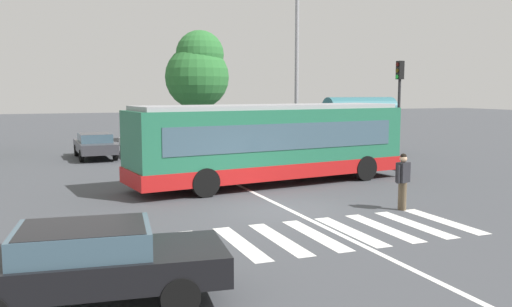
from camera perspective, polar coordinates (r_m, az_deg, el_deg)
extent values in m
plane|color=#424449|center=(16.19, 2.69, -6.03)|extent=(160.00, 160.00, 0.00)
cylinder|color=black|center=(23.61, 7.88, -0.86)|extent=(1.03, 0.43, 1.00)
cylinder|color=black|center=(21.80, 11.60, -1.55)|extent=(1.03, 0.43, 1.00)
cylinder|color=black|center=(20.20, -8.16, -2.12)|extent=(1.03, 0.43, 1.00)
cylinder|color=black|center=(18.06, -5.47, -3.12)|extent=(1.03, 0.43, 1.00)
cube|color=#236B4C|center=(20.44, 1.59, 1.23)|extent=(11.17, 4.02, 2.55)
cube|color=red|center=(20.56, 1.58, -1.55)|extent=(11.29, 4.06, 0.55)
cube|color=#3D5666|center=(20.42, 1.59, 2.08)|extent=(9.88, 3.89, 0.96)
cube|color=#3D5666|center=(23.69, 13.02, 2.29)|extent=(0.35, 2.23, 1.63)
cube|color=black|center=(23.64, 13.08, 4.45)|extent=(0.32, 1.93, 0.28)
cube|color=#99999E|center=(20.36, 1.60, 5.03)|extent=(10.71, 3.76, 0.16)
cube|color=#28282B|center=(23.90, 13.13, -1.04)|extent=(0.47, 2.54, 0.36)
cylinder|color=brown|center=(16.66, 15.23, -4.40)|extent=(0.16, 0.16, 0.85)
cylinder|color=brown|center=(16.61, 15.54, -4.45)|extent=(0.16, 0.16, 0.85)
cube|color=#232328|center=(16.51, 15.46, -1.96)|extent=(0.47, 0.38, 0.60)
cylinder|color=#232328|center=(16.32, 15.00, -2.15)|extent=(0.10, 0.10, 0.55)
cylinder|color=#232328|center=(16.72, 15.91, -1.97)|extent=(0.10, 0.10, 0.55)
sphere|color=tan|center=(16.46, 15.51, -0.54)|extent=(0.22, 0.22, 0.22)
sphere|color=black|center=(16.45, 15.51, -0.32)|extent=(0.19, 0.19, 0.19)
cylinder|color=black|center=(10.37, -9.20, -11.56)|extent=(0.66, 0.27, 0.64)
cylinder|color=black|center=(8.80, -8.11, -14.91)|extent=(0.66, 0.27, 0.64)
cylinder|color=black|center=(10.51, -24.86, -11.86)|extent=(0.66, 0.27, 0.64)
cube|color=black|center=(9.45, -17.35, -11.56)|extent=(4.68, 2.34, 0.52)
cube|color=#3D5666|center=(9.32, -18.01, -8.77)|extent=(2.33, 1.84, 0.44)
cube|color=black|center=(9.28, -18.05, -7.66)|extent=(2.15, 1.75, 0.09)
cylinder|color=black|center=(31.10, -18.68, 0.31)|extent=(0.23, 0.65, 0.64)
cylinder|color=black|center=(31.29, -15.63, 0.45)|extent=(0.23, 0.65, 0.64)
cylinder|color=black|center=(28.34, -18.18, -0.25)|extent=(0.23, 0.65, 0.64)
cylinder|color=black|center=(28.55, -14.83, -0.09)|extent=(0.23, 0.65, 0.64)
cube|color=#38383D|center=(29.77, -16.86, 0.73)|extent=(2.00, 4.57, 0.52)
cube|color=#3D5666|center=(29.64, -16.87, 1.64)|extent=(1.69, 2.22, 0.44)
cube|color=#38383D|center=(29.63, -16.88, 1.99)|extent=(1.61, 2.04, 0.09)
cylinder|color=black|center=(31.61, -14.08, 0.56)|extent=(0.23, 0.65, 0.64)
cylinder|color=black|center=(31.94, -11.12, 0.69)|extent=(0.23, 0.65, 0.64)
cylinder|color=black|center=(28.88, -13.10, 0.03)|extent=(0.23, 0.65, 0.64)
cylinder|color=black|center=(29.25, -9.88, 0.19)|extent=(0.23, 0.65, 0.64)
cube|color=#B7BABF|center=(30.37, -12.07, 0.98)|extent=(2.04, 4.58, 0.52)
cube|color=#3D5666|center=(30.24, -12.06, 1.87)|extent=(1.71, 2.24, 0.44)
cube|color=#B7BABF|center=(30.23, -12.07, 2.22)|extent=(1.62, 2.05, 0.09)
cylinder|color=black|center=(32.12, -8.89, 0.77)|extent=(0.25, 0.65, 0.64)
cylinder|color=black|center=(32.65, -6.08, 0.91)|extent=(0.25, 0.65, 0.64)
cylinder|color=black|center=(29.48, -7.27, 0.28)|extent=(0.25, 0.65, 0.64)
cylinder|color=black|center=(30.06, -4.25, 0.44)|extent=(0.25, 0.65, 0.64)
cube|color=#196B70|center=(31.03, -6.65, 1.20)|extent=(2.19, 4.64, 0.52)
cube|color=#3D5666|center=(30.90, -6.61, 2.07)|extent=(1.78, 2.29, 0.44)
cube|color=#196B70|center=(30.89, -6.61, 2.41)|extent=(1.69, 2.10, 0.09)
cylinder|color=black|center=(32.32, -4.28, 0.87)|extent=(0.22, 0.65, 0.64)
cylinder|color=black|center=(32.91, -1.53, 0.99)|extent=(0.22, 0.65, 0.64)
cylinder|color=black|center=(29.71, -2.50, 0.38)|extent=(0.22, 0.65, 0.64)
cylinder|color=black|center=(30.35, 0.45, 0.51)|extent=(0.22, 0.65, 0.64)
cube|color=white|center=(31.28, -1.99, 1.28)|extent=(1.99, 4.57, 0.52)
cube|color=#3D5666|center=(31.15, -1.93, 2.15)|extent=(1.68, 2.22, 0.44)
cube|color=white|center=(31.14, -1.94, 2.48)|extent=(1.60, 2.04, 0.09)
cylinder|color=black|center=(33.18, 0.08, 1.04)|extent=(0.27, 0.66, 0.64)
cylinder|color=black|center=(33.98, 2.58, 1.16)|extent=(0.27, 0.66, 0.64)
cylinder|color=black|center=(30.75, 2.48, 0.59)|extent=(0.27, 0.66, 0.64)
cylinder|color=black|center=(31.61, 5.11, 0.73)|extent=(0.27, 0.66, 0.64)
cube|color=#234293|center=(32.34, 2.53, 1.45)|extent=(2.28, 4.66, 0.52)
cube|color=#3D5666|center=(32.22, 2.62, 2.29)|extent=(1.82, 2.31, 0.44)
cube|color=#234293|center=(32.21, 2.62, 2.62)|extent=(1.73, 2.13, 0.09)
cylinder|color=#28282B|center=(27.48, 15.01, 3.34)|extent=(0.14, 0.14, 4.16)
cube|color=black|center=(27.46, 15.17, 8.61)|extent=(0.28, 0.32, 0.90)
cylinder|color=#410907|center=(27.38, 14.90, 9.19)|extent=(0.04, 0.20, 0.20)
cylinder|color=#463707|center=(27.36, 14.88, 8.57)|extent=(0.04, 0.20, 0.20)
cylinder|color=green|center=(27.35, 14.86, 7.94)|extent=(0.04, 0.20, 0.20)
cylinder|color=#28282B|center=(30.15, 7.69, 2.00)|extent=(0.12, 0.12, 2.30)
cylinder|color=#28282B|center=(32.36, 14.10, 2.17)|extent=(0.12, 0.12, 2.30)
cube|color=slate|center=(31.79, 10.34, 2.39)|extent=(3.97, 0.04, 1.93)
cylinder|color=#2D6670|center=(31.13, 11.06, 4.53)|extent=(4.21, 1.54, 1.54)
cube|color=#4C3823|center=(31.26, 10.98, 0.81)|extent=(3.31, 0.36, 0.08)
cylinder|color=#939399|center=(27.65, 4.39, 9.95)|extent=(0.20, 0.20, 10.33)
cylinder|color=brown|center=(37.44, -6.27, 3.46)|extent=(0.36, 0.36, 3.02)
sphere|color=#2D7033|center=(37.40, -6.33, 8.14)|extent=(4.41, 4.41, 4.41)
sphere|color=#2D7033|center=(37.48, -6.03, 10.50)|extent=(3.31, 3.31, 3.31)
cube|color=silver|center=(12.41, -6.06, -9.99)|extent=(0.45, 3.06, 0.01)
cube|color=silver|center=(12.69, -1.68, -9.57)|extent=(0.45, 3.06, 0.01)
cube|color=silver|center=(13.05, 2.47, -9.13)|extent=(0.45, 3.06, 0.01)
cube|color=silver|center=(13.46, 6.37, -8.66)|extent=(0.45, 3.06, 0.01)
cube|color=silver|center=(13.94, 10.01, -8.19)|extent=(0.45, 3.06, 0.01)
cube|color=silver|center=(14.47, 13.39, -7.72)|extent=(0.45, 3.06, 0.01)
cube|color=silver|center=(15.04, 16.52, -7.27)|extent=(0.45, 3.06, 0.01)
cube|color=silver|center=(15.66, 19.40, -6.82)|extent=(0.45, 3.06, 0.01)
cube|color=silver|center=(18.08, 0.73, -4.68)|extent=(0.16, 24.00, 0.01)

